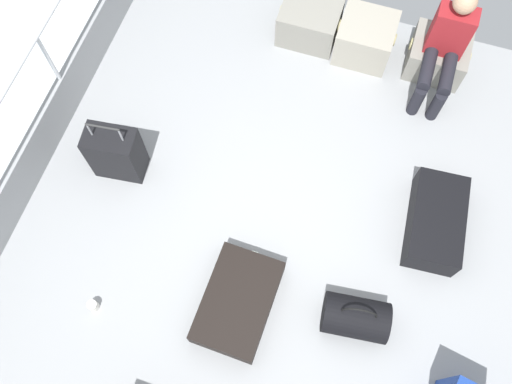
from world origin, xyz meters
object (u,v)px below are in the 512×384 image
at_px(cargo_crate_2, 437,56).
at_px(duffel_bag, 355,317).
at_px(passenger_seated, 446,46).
at_px(suitcase_4, 436,222).
at_px(paper_cup, 93,306).
at_px(cargo_crate_1, 365,38).
at_px(suitcase_1, 238,302).
at_px(cargo_crate_0, 309,23).
at_px(suitcase_3, 116,153).

xyz_separation_m(cargo_crate_2, duffel_bag, (-0.15, -2.63, -0.01)).
relative_size(passenger_seated, suitcase_4, 1.25).
bearing_deg(duffel_bag, paper_cup, -165.26).
relative_size(cargo_crate_1, suitcase_1, 0.66).
height_order(cargo_crate_2, suitcase_4, cargo_crate_2).
distance_m(suitcase_4, duffel_bag, 1.08).
bearing_deg(duffel_bag, cargo_crate_0, 112.99).
bearing_deg(cargo_crate_1, suitcase_1, -97.58).
bearing_deg(passenger_seated, suitcase_4, -78.38).
bearing_deg(suitcase_4, cargo_crate_1, 121.88).
height_order(suitcase_1, suitcase_4, suitcase_4).
bearing_deg(cargo_crate_2, passenger_seated, -90.00).
distance_m(cargo_crate_1, suitcase_1, 2.77).
height_order(cargo_crate_2, paper_cup, cargo_crate_2).
distance_m(cargo_crate_2, suitcase_4, 1.67).
xyz_separation_m(suitcase_1, suitcase_4, (1.36, 1.14, 0.03)).
relative_size(passenger_seated, suitcase_3, 1.42).
distance_m(cargo_crate_1, paper_cup, 3.45).
bearing_deg(paper_cup, passenger_seated, 53.99).
distance_m(cargo_crate_1, suitcase_3, 2.57).
distance_m(cargo_crate_2, suitcase_1, 2.98).
bearing_deg(cargo_crate_1, passenger_seated, -11.29).
relative_size(cargo_crate_1, cargo_crate_2, 0.98).
bearing_deg(cargo_crate_1, cargo_crate_2, 3.05).
bearing_deg(suitcase_4, suitcase_1, -140.10).
xyz_separation_m(cargo_crate_0, passenger_seated, (1.26, -0.16, 0.35)).
height_order(cargo_crate_0, paper_cup, cargo_crate_0).
xyz_separation_m(passenger_seated, paper_cup, (-2.17, -2.98, -0.49)).
xyz_separation_m(cargo_crate_0, suitcase_4, (1.56, -1.63, -0.05)).
relative_size(suitcase_1, paper_cup, 8.29).
height_order(passenger_seated, suitcase_3, passenger_seated).
xyz_separation_m(cargo_crate_0, suitcase_3, (-1.18, -1.91, 0.09)).
height_order(duffel_bag, paper_cup, duffel_bag).
height_order(suitcase_3, suitcase_4, suitcase_3).
height_order(cargo_crate_1, duffel_bag, duffel_bag).
bearing_deg(suitcase_4, cargo_crate_0, 133.77).
height_order(suitcase_1, duffel_bag, duffel_bag).
xyz_separation_m(cargo_crate_0, paper_cup, (-0.91, -3.14, -0.14)).
height_order(cargo_crate_1, passenger_seated, passenger_seated).
xyz_separation_m(suitcase_1, suitcase_3, (-1.38, 0.85, 0.18)).
distance_m(cargo_crate_0, cargo_crate_1, 0.56).
bearing_deg(suitcase_1, cargo_crate_2, 69.10).
relative_size(cargo_crate_0, paper_cup, 5.96).
relative_size(suitcase_3, duffel_bag, 1.37).
bearing_deg(suitcase_1, passenger_seated, 67.82).
relative_size(suitcase_3, paper_cup, 7.38).
bearing_deg(duffel_bag, cargo_crate_1, 101.94).
bearing_deg(passenger_seated, duffel_bag, -93.50).
relative_size(duffel_bag, paper_cup, 5.37).
distance_m(suitcase_3, suitcase_4, 2.76).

